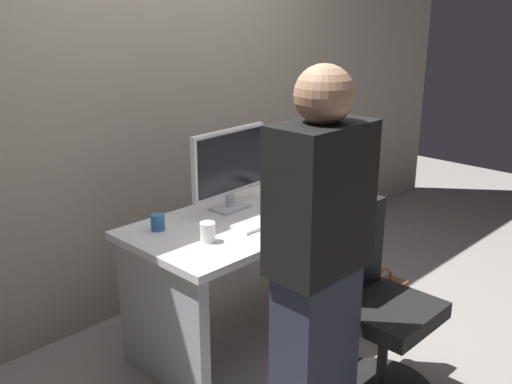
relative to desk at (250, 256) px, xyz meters
name	(u,v)px	position (x,y,z in m)	size (l,w,h in m)	color
ground_plane	(250,336)	(0.00, 0.00, -0.51)	(9.00, 9.00, 0.00)	gray
wall_back	(154,64)	(0.00, 0.80, 0.99)	(6.40, 0.10, 3.00)	#9E9384
desk	(250,256)	(0.00, 0.00, 0.00)	(1.34, 0.73, 0.74)	white
office_chair	(375,312)	(0.08, -0.77, -0.08)	(0.52, 0.52, 0.94)	black
person_at_desk	(318,272)	(-0.44, -0.82, 0.33)	(0.40, 0.24, 1.64)	#262838
monitor	(229,165)	(0.01, 0.16, 0.49)	(0.54, 0.15, 0.46)	silver
keyboard	(267,220)	(0.01, -0.12, 0.25)	(0.43, 0.13, 0.02)	white
mouse	(297,205)	(0.28, -0.10, 0.25)	(0.06, 0.10, 0.03)	white
cup_near_keyboard	(208,232)	(-0.39, -0.10, 0.29)	(0.07, 0.07, 0.10)	white
cup_by_monitor	(158,222)	(-0.46, 0.19, 0.28)	(0.07, 0.07, 0.08)	#3372B2
book_stack	(288,179)	(0.51, 0.17, 0.30)	(0.21, 0.16, 0.14)	white
cell_phone	(329,202)	(0.49, -0.17, 0.24)	(0.07, 0.14, 0.01)	black
handbag	(382,305)	(0.63, -0.48, -0.37)	(0.34, 0.14, 0.38)	brown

